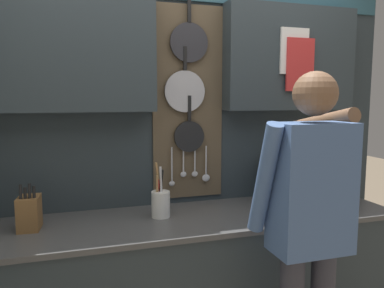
# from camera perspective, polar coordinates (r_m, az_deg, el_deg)

# --- Properties ---
(base_cabinet_counter) EXTENTS (2.43, 0.66, 0.88)m
(base_cabinet_counter) POSITION_cam_1_polar(r_m,az_deg,el_deg) (2.50, 1.58, -20.59)
(base_cabinet_counter) COLOR #2D383D
(base_cabinet_counter) RESTS_ON ground_plane
(back_wall_unit) EXTENTS (3.00, 0.23, 2.54)m
(back_wall_unit) POSITION_cam_1_polar(r_m,az_deg,el_deg) (2.50, -0.47, 6.00)
(back_wall_unit) COLOR #2D383D
(back_wall_unit) RESTS_ON ground_plane
(microwave) EXTENTS (0.46, 0.39, 0.30)m
(microwave) POSITION_cam_1_polar(r_m,az_deg,el_deg) (2.65, 16.60, -5.55)
(microwave) COLOR black
(microwave) RESTS_ON base_cabinet_counter
(knife_block) EXTENTS (0.12, 0.16, 0.26)m
(knife_block) POSITION_cam_1_polar(r_m,az_deg,el_deg) (2.25, -23.56, -9.55)
(knife_block) COLOR brown
(knife_block) RESTS_ON base_cabinet_counter
(utensil_crock) EXTENTS (0.11, 0.11, 0.34)m
(utensil_crock) POSITION_cam_1_polar(r_m,az_deg,el_deg) (2.28, -4.80, -8.88)
(utensil_crock) COLOR white
(utensil_crock) RESTS_ON base_cabinet_counter
(person) EXTENTS (0.54, 0.67, 1.72)m
(person) POSITION_cam_1_polar(r_m,az_deg,el_deg) (1.95, 17.39, -10.13)
(person) COLOR #383842
(person) RESTS_ON ground_plane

